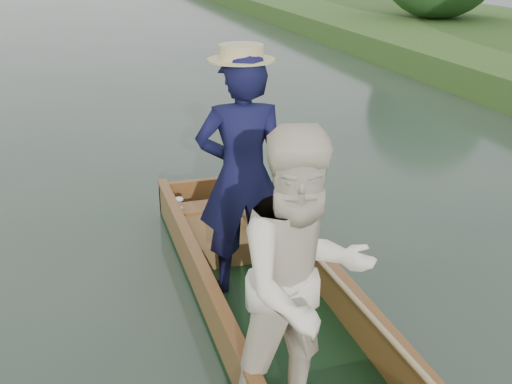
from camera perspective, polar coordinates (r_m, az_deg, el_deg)
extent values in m
plane|color=#283D30|center=(5.24, 1.94, -12.06)|extent=(120.00, 120.00, 0.00)
cylinder|color=#47331E|center=(21.26, 15.75, 15.87)|extent=(0.44, 0.44, 2.08)
cube|color=black|center=(5.22, 1.94, -11.69)|extent=(1.10, 5.00, 0.08)
cube|color=brown|center=(4.99, -3.68, -10.69)|extent=(0.08, 5.00, 0.32)
cube|color=brown|center=(5.28, 7.29, -8.91)|extent=(0.08, 5.00, 0.32)
cube|color=brown|center=(7.24, -4.26, -0.01)|extent=(1.10, 0.08, 0.32)
cube|color=brown|center=(4.90, -3.73, -8.91)|extent=(0.10, 5.00, 0.04)
cube|color=brown|center=(5.19, 7.38, -7.20)|extent=(0.10, 5.00, 0.04)
cube|color=brown|center=(6.71, -3.21, -1.23)|extent=(0.94, 0.30, 0.05)
imported|color=#121239|center=(5.21, -1.23, 1.35)|extent=(0.82, 0.61, 2.04)
cylinder|color=beige|center=(4.95, -1.32, 12.07)|extent=(0.52, 0.52, 0.12)
imported|color=white|center=(3.76, 4.25, -8.22)|extent=(1.03, 0.85, 1.92)
cube|color=brown|center=(6.30, -3.16, -3.92)|extent=(0.85, 0.90, 0.22)
sphere|color=#A78158|center=(6.19, -0.23, -2.03)|extent=(0.22, 0.22, 0.22)
sphere|color=#A78158|center=(6.12, -0.20, -0.67)|extent=(0.16, 0.16, 0.16)
sphere|color=#A78158|center=(6.08, -0.75, -0.11)|extent=(0.06, 0.06, 0.06)
sphere|color=#A78158|center=(6.11, 0.34, 0.01)|extent=(0.06, 0.06, 0.06)
sphere|color=#A78158|center=(6.07, -0.03, -1.03)|extent=(0.07, 0.07, 0.07)
sphere|color=#A78158|center=(6.13, -1.06, -1.94)|extent=(0.08, 0.08, 0.08)
sphere|color=#A78158|center=(6.19, 0.70, -1.73)|extent=(0.08, 0.08, 0.08)
sphere|color=#A78158|center=(6.19, -0.63, -3.00)|extent=(0.09, 0.09, 0.09)
sphere|color=#A78158|center=(6.22, 0.34, -2.88)|extent=(0.09, 0.09, 0.09)
cylinder|color=silver|center=(6.63, -6.82, -1.40)|extent=(0.07, 0.07, 0.01)
cylinder|color=silver|center=(6.61, -6.84, -1.08)|extent=(0.01, 0.01, 0.08)
ellipsoid|color=silver|center=(6.59, -6.86, -0.64)|extent=(0.09, 0.09, 0.05)
cylinder|color=tan|center=(4.94, 7.73, -8.27)|extent=(0.04, 4.56, 0.20)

